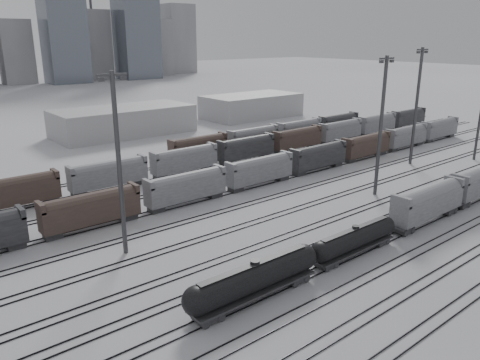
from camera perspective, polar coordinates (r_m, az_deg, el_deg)
ground at (r=66.63m, az=15.72°, el=-8.44°), size 900.00×900.00×0.00m
tracks at (r=76.89m, az=5.08°, el=-4.26°), size 220.00×71.50×0.16m
tank_car_a at (r=52.38m, az=1.82°, el=-11.87°), size 18.46×3.08×4.56m
tank_car_b at (r=64.29m, az=13.82°, el=-6.98°), size 16.20×2.70×4.00m
hopper_car_a at (r=78.23m, az=21.95°, el=-2.40°), size 16.11×3.20×5.76m
hopper_car_b at (r=93.37m, az=27.22°, el=-0.03°), size 16.00×3.18×5.72m
light_mast_b at (r=61.56m, az=-14.56°, el=2.21°), size 3.85×0.62×24.07m
light_mast_c at (r=86.99m, az=16.82°, el=6.60°), size 3.99×0.64×24.94m
light_mast_d at (r=111.88m, az=20.73°, el=8.67°), size 4.13×0.66×25.83m
bg_string_near at (r=91.24m, az=2.39°, el=1.05°), size 151.00×3.00×5.60m
bg_string_mid at (r=109.28m, az=0.76°, el=3.76°), size 151.00×3.00×5.60m
bg_string_far at (r=126.53m, az=4.52°, el=5.56°), size 66.00×3.00×5.60m
warehouse_mid at (r=143.94m, az=-13.97°, el=7.00°), size 40.00×18.00×8.00m
warehouse_right at (r=171.04m, az=1.44°, el=9.03°), size 35.00×18.00×8.00m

